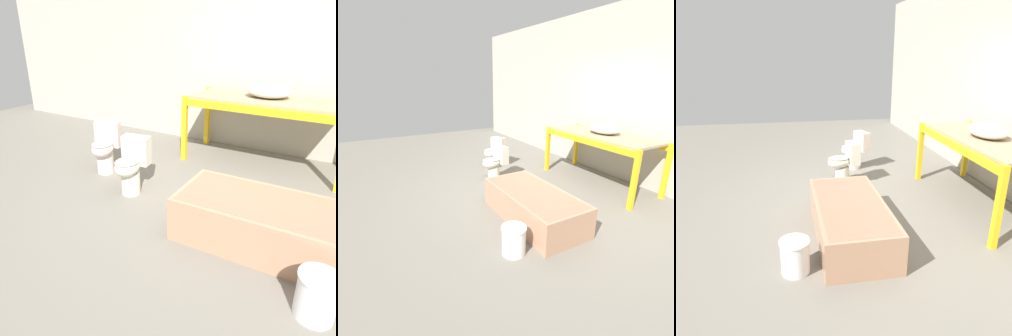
{
  "view_description": "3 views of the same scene",
  "coord_description": "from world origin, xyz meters",
  "views": [
    {
      "loc": [
        1.22,
        -3.08,
        1.85
      ],
      "look_at": [
        -0.27,
        -0.54,
        0.56
      ],
      "focal_mm": 35.0,
      "sensor_mm": 36.0,
      "label": 1
    },
    {
      "loc": [
        3.42,
        -2.44,
        1.93
      ],
      "look_at": [
        -0.1,
        -0.48,
        0.52
      ],
      "focal_mm": 28.0,
      "sensor_mm": 36.0,
      "label": 2
    },
    {
      "loc": [
        3.92,
        -1.13,
        1.99
      ],
      "look_at": [
        -0.28,
        -0.39,
        0.48
      ],
      "focal_mm": 35.0,
      "sensor_mm": 36.0,
      "label": 3
    }
  ],
  "objects": [
    {
      "name": "toilet_near",
      "position": [
        -1.59,
        0.05,
        0.35
      ],
      "size": [
        0.45,
        0.56,
        0.66
      ],
      "rotation": [
        0.0,
        0.0,
        0.35
      ],
      "color": "silver",
      "rests_on": "ground_plane"
    },
    {
      "name": "sink_basin",
      "position": [
        0.15,
        1.44,
        1.03
      ],
      "size": [
        0.59,
        0.45,
        0.26
      ],
      "color": "silver",
      "rests_on": "shelving_rack"
    },
    {
      "name": "shelving_rack",
      "position": [
        0.16,
        1.38,
        0.82
      ],
      "size": [
        2.15,
        0.88,
        0.94
      ],
      "color": "yellow",
      "rests_on": "ground_plane"
    },
    {
      "name": "toilet_far",
      "position": [
        -0.93,
        -0.27,
        0.35
      ],
      "size": [
        0.36,
        0.52,
        0.66
      ],
      "rotation": [
        0.0,
        0.0,
        0.13
      ],
      "color": "silver",
      "rests_on": "ground_plane"
    },
    {
      "name": "warehouse_wall_rear",
      "position": [
        0.0,
        1.97,
        1.6
      ],
      "size": [
        10.8,
        0.08,
        3.2
      ],
      "color": "#B2AD9E",
      "rests_on": "ground_plane"
    },
    {
      "name": "bathtub_main",
      "position": [
        0.71,
        -0.49,
        0.25
      ],
      "size": [
        1.59,
        0.78,
        0.43
      ],
      "rotation": [
        0.0,
        0.0,
        0.01
      ],
      "color": "tan",
      "rests_on": "ground_plane"
    },
    {
      "name": "bucket_white",
      "position": [
        1.24,
        -1.12,
        0.18
      ],
      "size": [
        0.29,
        0.29,
        0.34
      ],
      "color": "white",
      "rests_on": "ground_plane"
    },
    {
      "name": "ground_plane",
      "position": [
        0.0,
        0.0,
        0.0
      ],
      "size": [
        12.0,
        12.0,
        0.0
      ],
      "primitive_type": "plane",
      "color": "slate"
    }
  ]
}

